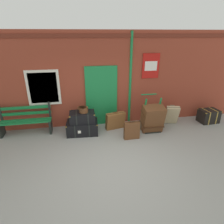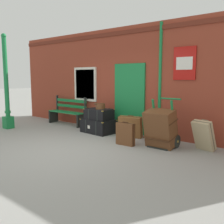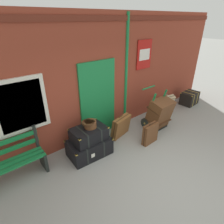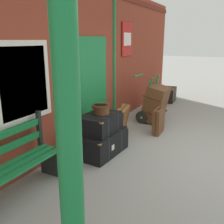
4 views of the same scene
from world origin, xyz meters
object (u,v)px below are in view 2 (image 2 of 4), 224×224
(steamer_trunk_middle, at_px, (99,114))
(suitcase_oxblood, at_px, (204,135))
(platform_bench, at_px, (68,112))
(suitcase_cream, at_px, (125,134))
(suitcase_charcoal, at_px, (130,127))
(steamer_trunk_base, at_px, (98,126))
(lamp_post, at_px, (7,93))
(large_brown_trunk, at_px, (160,128))
(porters_trolley, at_px, (164,136))
(round_hatbox, at_px, (100,106))

(steamer_trunk_middle, relative_size, suitcase_oxblood, 1.12)
(platform_bench, distance_m, suitcase_cream, 3.45)
(suitcase_charcoal, distance_m, suitcase_oxblood, 2.08)
(suitcase_cream, bearing_deg, steamer_trunk_base, 157.25)
(platform_bench, relative_size, steamer_trunk_base, 1.53)
(lamp_post, xyz_separation_m, large_brown_trunk, (5.09, 1.13, -0.70))
(lamp_post, distance_m, suitcase_oxblood, 6.24)
(steamer_trunk_base, bearing_deg, porters_trolley, -2.82)
(large_brown_trunk, relative_size, suitcase_oxblood, 1.31)
(steamer_trunk_base, distance_m, suitcase_charcoal, 1.14)
(platform_bench, height_order, large_brown_trunk, platform_bench)
(steamer_trunk_middle, bearing_deg, suitcase_oxblood, 1.94)
(lamp_post, height_order, suitcase_charcoal, lamp_post)
(platform_bench, height_order, porters_trolley, porters_trolley)
(round_hatbox, height_order, large_brown_trunk, large_brown_trunk)
(steamer_trunk_middle, bearing_deg, large_brown_trunk, -7.50)
(platform_bench, xyz_separation_m, suitcase_oxblood, (5.01, -0.21, -0.08))
(suitcase_charcoal, distance_m, suitcase_cream, 0.83)
(large_brown_trunk, height_order, suitcase_cream, large_brown_trunk)
(platform_bench, relative_size, suitcase_cream, 2.66)
(large_brown_trunk, bearing_deg, suitcase_oxblood, 24.48)
(suitcase_charcoal, bearing_deg, suitcase_oxblood, 0.36)
(suitcase_oxblood, bearing_deg, lamp_post, -165.61)
(suitcase_cream, bearing_deg, suitcase_oxblood, 23.86)
(round_hatbox, bearing_deg, platform_bench, 170.37)
(large_brown_trunk, bearing_deg, suitcase_cream, -156.85)
(lamp_post, distance_m, porters_trolley, 5.33)
(steamer_trunk_middle, xyz_separation_m, round_hatbox, (0.05, 0.00, 0.26))
(suitcase_charcoal, bearing_deg, suitcase_cream, -62.89)
(lamp_post, bearing_deg, round_hatbox, 26.72)
(steamer_trunk_base, distance_m, porters_trolley, 2.31)
(platform_bench, height_order, steamer_trunk_middle, platform_bench)
(large_brown_trunk, relative_size, suitcase_cream, 1.58)
(suitcase_oxblood, bearing_deg, large_brown_trunk, -155.52)
(steamer_trunk_base, relative_size, round_hatbox, 3.06)
(porters_trolley, bearing_deg, platform_bench, 173.84)
(suitcase_charcoal, height_order, suitcase_cream, suitcase_charcoal)
(platform_bench, bearing_deg, suitcase_oxblood, -2.41)
(round_hatbox, relative_size, suitcase_oxblood, 0.47)
(porters_trolley, height_order, suitcase_charcoal, porters_trolley)
(lamp_post, bearing_deg, large_brown_trunk, 12.48)
(platform_bench, relative_size, round_hatbox, 4.68)
(porters_trolley, relative_size, large_brown_trunk, 1.24)
(round_hatbox, bearing_deg, suitcase_charcoal, 4.94)
(round_hatbox, bearing_deg, suitcase_oxblood, 1.92)
(round_hatbox, distance_m, porters_trolley, 2.32)
(lamp_post, distance_m, suitcase_charcoal, 4.29)
(steamer_trunk_base, relative_size, large_brown_trunk, 1.10)
(large_brown_trunk, xyz_separation_m, suitcase_oxblood, (0.90, 0.41, -0.11))
(steamer_trunk_middle, height_order, large_brown_trunk, large_brown_trunk)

